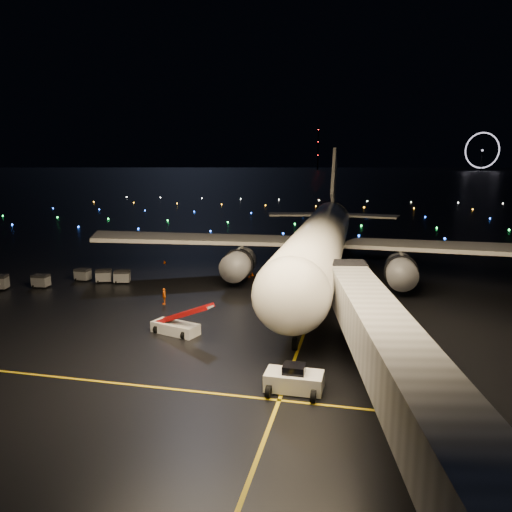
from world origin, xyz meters
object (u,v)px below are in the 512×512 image
object	(u,v)px
crew_c	(164,296)
baggage_cart_0	(122,277)
airliner	(323,212)
belt_loader	(175,317)
baggage_cart_1	(104,276)
baggage_cart_2	(41,281)
baggage_cart_3	(83,275)
pushback_tug	(294,378)

from	to	relation	value
crew_c	baggage_cart_0	world-z (taller)	crew_c
airliner	belt_loader	distance (m)	27.71
belt_loader	crew_c	distance (m)	9.48
airliner	baggage_cart_1	distance (m)	28.88
crew_c	baggage_cart_1	size ratio (longest dim) A/B	0.94
baggage_cart_2	baggage_cart_3	size ratio (longest dim) A/B	1.03
pushback_tug	baggage_cart_2	world-z (taller)	pushback_tug
crew_c	baggage_cart_2	bearing A→B (deg)	-123.91
pushback_tug	baggage_cart_1	world-z (taller)	pushback_tug
baggage_cart_1	baggage_cart_2	xyz separation A→B (m)	(-6.08, -4.01, -0.01)
airliner	pushback_tug	size ratio (longest dim) A/B	15.81
belt_loader	crew_c	xyz separation A→B (m)	(-4.56, 8.29, -0.65)
airliner	pushback_tug	xyz separation A→B (m)	(1.29, -33.43, -7.64)
belt_loader	baggage_cart_0	size ratio (longest dim) A/B	3.38
pushback_tug	baggage_cart_3	size ratio (longest dim) A/B	2.13
belt_loader	baggage_cart_2	world-z (taller)	belt_loader
baggage_cart_2	airliner	bearing A→B (deg)	18.96
baggage_cart_2	pushback_tug	bearing A→B (deg)	-34.04
pushback_tug	crew_c	world-z (taller)	pushback_tug
pushback_tug	baggage_cart_1	size ratio (longest dim) A/B	2.03
airliner	baggage_cart_3	world-z (taller)	airliner
belt_loader	baggage_cart_3	world-z (taller)	belt_loader
airliner	baggage_cart_0	xyz separation A→B (m)	(-23.90, -8.81, -7.75)
crew_c	baggage_cart_3	world-z (taller)	crew_c
baggage_cart_1	baggage_cart_2	world-z (taller)	baggage_cart_1
airliner	baggage_cart_2	xyz separation A→B (m)	(-32.44, -12.90, -7.77)
pushback_tug	crew_c	xyz separation A→B (m)	(-16.43, 17.09, -0.03)
airliner	baggage_cart_0	distance (m)	26.63
airliner	baggage_cart_3	xyz separation A→B (m)	(-29.43, -8.69, -7.79)
airliner	baggage_cart_3	size ratio (longest dim) A/B	33.69
crew_c	baggage_cart_2	distance (m)	17.65
crew_c	baggage_cart_1	distance (m)	13.48
baggage_cart_3	baggage_cart_1	bearing A→B (deg)	-0.07
baggage_cart_0	baggage_cart_1	bearing A→B (deg)	165.83
pushback_tug	baggage_cart_3	xyz separation A→B (m)	(-30.72, 24.74, -0.15)
baggage_cart_0	baggage_cart_3	size ratio (longest dim) A/B	1.04
crew_c	baggage_cart_2	world-z (taller)	crew_c
baggage_cart_3	belt_loader	bearing A→B (deg)	-36.58
crew_c	baggage_cart_0	xyz separation A→B (m)	(-8.77, 7.53, -0.09)
baggage_cart_0	baggage_cart_1	distance (m)	2.46
pushback_tug	baggage_cart_1	bearing A→B (deg)	139.12
belt_loader	baggage_cart_2	xyz separation A→B (m)	(-21.87, 11.74, -0.75)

